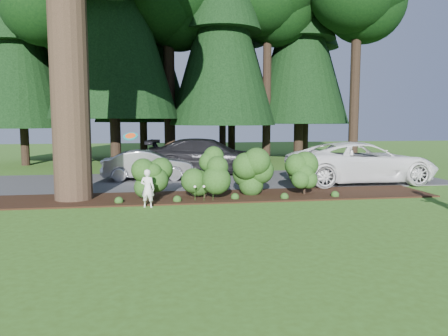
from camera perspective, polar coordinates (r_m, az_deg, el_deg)
name	(u,v)px	position (r m, az deg, el deg)	size (l,w,h in m)	color
ground	(224,218)	(12.19, 0.06, -6.52)	(80.00, 80.00, 0.00)	#375819
mulch_bed	(210,197)	(15.34, -1.86, -3.76)	(16.00, 2.50, 0.05)	black
driveway	(198,180)	(19.51, -3.42, -1.62)	(22.00, 6.00, 0.03)	#38383A
shrub_row	(232,174)	(15.22, 1.06, -0.85)	(6.53, 1.60, 1.61)	#214314
lily_cluster	(204,187)	(14.39, -2.63, -2.53)	(0.69, 0.09, 0.57)	#214314
tree_wall	(187,10)	(29.00, -4.85, 19.86)	(25.66, 12.15, 17.09)	black
car_silver_wagon	(148,165)	(19.77, -9.86, 0.38)	(1.40, 4.03, 1.33)	#ABABB0
car_white_suv	(361,162)	(19.47, 17.51, 0.70)	(2.88, 6.26, 1.74)	white
car_dark_suv	(208,156)	(21.77, -2.07, 1.56)	(2.44, 6.00, 1.74)	black
child	(148,188)	(13.70, -9.95, -2.64)	(0.44, 0.29, 1.20)	white
frisbee	(130,136)	(13.82, -12.13, 4.09)	(0.48, 0.42, 0.27)	#178281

